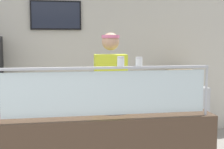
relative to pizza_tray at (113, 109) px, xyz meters
The scene contains 9 objects.
shop_rear_unit 2.30m from the pizza_tray, 92.94° to the left, with size 6.52×0.13×2.70m.
sneeze_guard 0.46m from the pizza_tray, 107.91° to the right, with size 1.95×0.06×0.48m.
pizza_tray is the anchor object (origin of this frame).
pizza_server 0.04m from the pizza_tray, 135.68° to the right, with size 0.07×0.28×0.01m, color #ADAFB7.
parmesan_shaker 0.61m from the pizza_tray, 87.56° to the right, with size 0.07×0.07×0.09m.
pepper_flake_shaker 0.64m from the pizza_tray, 61.76° to the right, with size 0.06×0.06×0.09m.
worker_figure 0.58m from the pizza_tray, 82.11° to the left, with size 0.41×0.50×1.76m.
prep_shelf 2.39m from the pizza_tray, 49.56° to the left, with size 0.70×0.55×0.90m, color #B7BABF.
pizza_box_stack 2.34m from the pizza_tray, 49.64° to the left, with size 0.45×0.44×0.27m.
Camera 1 is at (0.64, -2.67, 1.66)m, focal length 49.55 mm.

